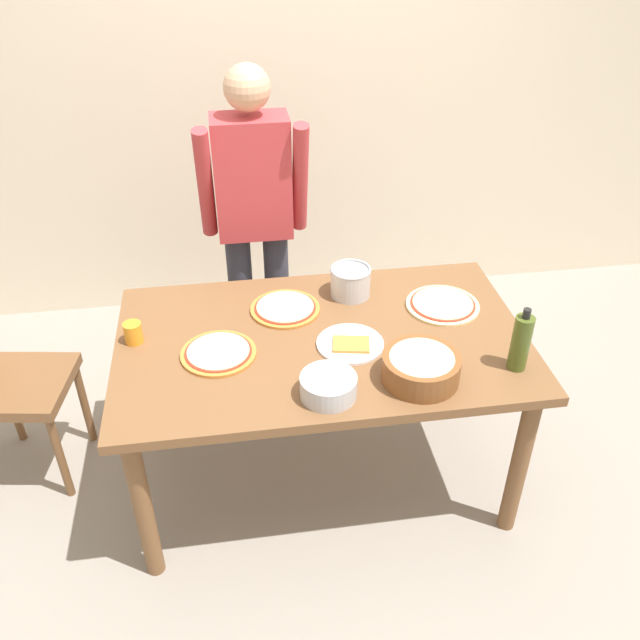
{
  "coord_description": "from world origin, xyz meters",
  "views": [
    {
      "loc": [
        -0.33,
        -2.11,
        2.32
      ],
      "look_at": [
        0.0,
        0.05,
        0.81
      ],
      "focal_mm": 37.88,
      "sensor_mm": 36.0,
      "label": 1
    }
  ],
  "objects_px": {
    "pizza_second_cooked": "(218,353)",
    "popcorn_bowl": "(421,366)",
    "cup_orange": "(133,333)",
    "olive_oil_bottle": "(521,342)",
    "pizza_cooked_on_tray": "(285,308)",
    "person_cook": "(255,215)",
    "dining_table": "(322,356)",
    "pizza_raw_on_board": "(443,305)",
    "mixing_bowl_steel": "(328,386)",
    "plate_with_slice": "(350,344)",
    "steel_pot": "(350,281)"
  },
  "relations": [
    {
      "from": "pizza_raw_on_board",
      "to": "steel_pot",
      "type": "xyz_separation_m",
      "value": [
        -0.36,
        0.15,
        0.06
      ]
    },
    {
      "from": "pizza_second_cooked",
      "to": "mixing_bowl_steel",
      "type": "xyz_separation_m",
      "value": [
        0.37,
        -0.29,
        0.03
      ]
    },
    {
      "from": "pizza_raw_on_board",
      "to": "olive_oil_bottle",
      "type": "xyz_separation_m",
      "value": [
        0.15,
        -0.43,
        0.1
      ]
    },
    {
      "from": "cup_orange",
      "to": "pizza_raw_on_board",
      "type": "bearing_deg",
      "value": 2.76
    },
    {
      "from": "dining_table",
      "to": "steel_pot",
      "type": "relative_size",
      "value": 9.22
    },
    {
      "from": "plate_with_slice",
      "to": "steel_pot",
      "type": "bearing_deg",
      "value": 79.4
    },
    {
      "from": "person_cook",
      "to": "mixing_bowl_steel",
      "type": "bearing_deg",
      "value": -81.15
    },
    {
      "from": "mixing_bowl_steel",
      "to": "pizza_second_cooked",
      "type": "bearing_deg",
      "value": 142.14
    },
    {
      "from": "dining_table",
      "to": "plate_with_slice",
      "type": "height_order",
      "value": "plate_with_slice"
    },
    {
      "from": "pizza_raw_on_board",
      "to": "steel_pot",
      "type": "distance_m",
      "value": 0.4
    },
    {
      "from": "steel_pot",
      "to": "popcorn_bowl",
      "type": "bearing_deg",
      "value": -76.48
    },
    {
      "from": "pizza_raw_on_board",
      "to": "plate_with_slice",
      "type": "height_order",
      "value": "plate_with_slice"
    },
    {
      "from": "pizza_cooked_on_tray",
      "to": "olive_oil_bottle",
      "type": "height_order",
      "value": "olive_oil_bottle"
    },
    {
      "from": "popcorn_bowl",
      "to": "steel_pot",
      "type": "relative_size",
      "value": 1.61
    },
    {
      "from": "person_cook",
      "to": "mixing_bowl_steel",
      "type": "height_order",
      "value": "person_cook"
    },
    {
      "from": "popcorn_bowl",
      "to": "cup_orange",
      "type": "distance_m",
      "value": 1.1
    },
    {
      "from": "steel_pot",
      "to": "olive_oil_bottle",
      "type": "bearing_deg",
      "value": -48.59
    },
    {
      "from": "olive_oil_bottle",
      "to": "steel_pot",
      "type": "distance_m",
      "value": 0.78
    },
    {
      "from": "dining_table",
      "to": "plate_with_slice",
      "type": "xyz_separation_m",
      "value": [
        0.1,
        -0.07,
        0.1
      ]
    },
    {
      "from": "pizza_raw_on_board",
      "to": "mixing_bowl_steel",
      "type": "xyz_separation_m",
      "value": [
        -0.56,
        -0.48,
        0.03
      ]
    },
    {
      "from": "dining_table",
      "to": "pizza_second_cooked",
      "type": "distance_m",
      "value": 0.42
    },
    {
      "from": "olive_oil_bottle",
      "to": "cup_orange",
      "type": "height_order",
      "value": "olive_oil_bottle"
    },
    {
      "from": "popcorn_bowl",
      "to": "mixing_bowl_steel",
      "type": "height_order",
      "value": "popcorn_bowl"
    },
    {
      "from": "olive_oil_bottle",
      "to": "steel_pot",
      "type": "height_order",
      "value": "olive_oil_bottle"
    },
    {
      "from": "pizza_second_cooked",
      "to": "olive_oil_bottle",
      "type": "relative_size",
      "value": 1.12
    },
    {
      "from": "pizza_second_cooked",
      "to": "mixing_bowl_steel",
      "type": "height_order",
      "value": "mixing_bowl_steel"
    },
    {
      "from": "pizza_second_cooked",
      "to": "person_cook",
      "type": "bearing_deg",
      "value": 75.85
    },
    {
      "from": "pizza_second_cooked",
      "to": "olive_oil_bottle",
      "type": "distance_m",
      "value": 1.11
    },
    {
      "from": "steel_pot",
      "to": "person_cook",
      "type": "bearing_deg",
      "value": 128.48
    },
    {
      "from": "pizza_second_cooked",
      "to": "popcorn_bowl",
      "type": "xyz_separation_m",
      "value": [
        0.71,
        -0.25,
        0.05
      ]
    },
    {
      "from": "person_cook",
      "to": "pizza_raw_on_board",
      "type": "distance_m",
      "value": 0.97
    },
    {
      "from": "steel_pot",
      "to": "dining_table",
      "type": "bearing_deg",
      "value": -119.69
    },
    {
      "from": "plate_with_slice",
      "to": "mixing_bowl_steel",
      "type": "xyz_separation_m",
      "value": [
        -0.13,
        -0.27,
        0.03
      ]
    },
    {
      "from": "person_cook",
      "to": "mixing_bowl_steel",
      "type": "relative_size",
      "value": 8.1
    },
    {
      "from": "popcorn_bowl",
      "to": "olive_oil_bottle",
      "type": "distance_m",
      "value": 0.37
    },
    {
      "from": "person_cook",
      "to": "olive_oil_bottle",
      "type": "distance_m",
      "value": 1.37
    },
    {
      "from": "person_cook",
      "to": "steel_pot",
      "type": "relative_size",
      "value": 9.34
    },
    {
      "from": "pizza_cooked_on_tray",
      "to": "steel_pot",
      "type": "height_order",
      "value": "steel_pot"
    },
    {
      "from": "dining_table",
      "to": "plate_with_slice",
      "type": "bearing_deg",
      "value": -33.84
    },
    {
      "from": "plate_with_slice",
      "to": "mixing_bowl_steel",
      "type": "bearing_deg",
      "value": -115.38
    },
    {
      "from": "person_cook",
      "to": "pizza_second_cooked",
      "type": "bearing_deg",
      "value": -104.15
    },
    {
      "from": "cup_orange",
      "to": "olive_oil_bottle",
      "type": "bearing_deg",
      "value": -14.77
    },
    {
      "from": "dining_table",
      "to": "mixing_bowl_steel",
      "type": "bearing_deg",
      "value": -94.94
    },
    {
      "from": "pizza_cooked_on_tray",
      "to": "person_cook",
      "type": "bearing_deg",
      "value": 98.26
    },
    {
      "from": "person_cook",
      "to": "pizza_second_cooked",
      "type": "xyz_separation_m",
      "value": [
        -0.2,
        -0.81,
        -0.17
      ]
    },
    {
      "from": "person_cook",
      "to": "olive_oil_bottle",
      "type": "bearing_deg",
      "value": -49.86
    },
    {
      "from": "dining_table",
      "to": "pizza_cooked_on_tray",
      "type": "distance_m",
      "value": 0.27
    },
    {
      "from": "pizza_cooked_on_tray",
      "to": "popcorn_bowl",
      "type": "xyz_separation_m",
      "value": [
        0.43,
        -0.52,
        0.05
      ]
    },
    {
      "from": "pizza_raw_on_board",
      "to": "dining_table",
      "type": "bearing_deg",
      "value": -164.96
    },
    {
      "from": "dining_table",
      "to": "pizza_raw_on_board",
      "type": "relative_size",
      "value": 5.22
    }
  ]
}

